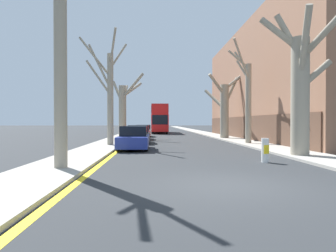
# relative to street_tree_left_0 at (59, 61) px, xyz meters

# --- Properties ---
(ground_plane) EXTENTS (300.00, 300.00, 0.00)m
(ground_plane) POSITION_rel_street_tree_left_0_xyz_m (5.37, -2.74, -3.88)
(ground_plane) COLOR #2B2D30
(sidewalk_left) EXTENTS (2.49, 120.00, 0.12)m
(sidewalk_left) POSITION_rel_street_tree_left_0_xyz_m (-0.26, 47.26, -3.82)
(sidewalk_left) COLOR #A39E93
(sidewalk_left) RESTS_ON ground
(sidewalk_right) EXTENTS (2.49, 120.00, 0.12)m
(sidewalk_right) POSITION_rel_street_tree_left_0_xyz_m (10.99, 47.26, -3.82)
(sidewalk_right) COLOR #A39E93
(sidewalk_right) RESTS_ON ground
(building_facade_right) EXTENTS (10.08, 30.47, 11.46)m
(building_facade_right) POSITION_rel_street_tree_left_0_xyz_m (17.22, 19.57, 1.84)
(building_facade_right) COLOR #93664C
(building_facade_right) RESTS_ON ground
(kerb_line_stripe) EXTENTS (0.24, 120.00, 0.01)m
(kerb_line_stripe) POSITION_rel_street_tree_left_0_xyz_m (1.17, 47.26, -3.88)
(kerb_line_stripe) COLOR yellow
(kerb_line_stripe) RESTS_ON ground
(street_tree_left_0) EXTENTS (2.63, 2.81, 9.08)m
(street_tree_left_0) POSITION_rel_street_tree_left_0_xyz_m (0.00, 0.00, 0.00)
(street_tree_left_0) COLOR gray
(street_tree_left_0) RESTS_ON ground
(street_tree_left_1) EXTENTS (3.43, 2.35, 7.98)m
(street_tree_left_1) POSITION_rel_street_tree_left_0_xyz_m (0.13, 10.70, 0.01)
(street_tree_left_1) COLOR gray
(street_tree_left_1) RESTS_ON ground
(street_tree_left_2) EXTENTS (3.54, 4.84, 6.58)m
(street_tree_left_2) POSITION_rel_street_tree_left_0_xyz_m (0.18, 20.34, -0.62)
(street_tree_left_2) COLOR gray
(street_tree_left_2) RESTS_ON ground
(street_tree_right_0) EXTENTS (3.48, 2.72, 7.10)m
(street_tree_right_0) POSITION_rel_street_tree_left_0_xyz_m (10.53, 3.59, -0.37)
(street_tree_right_0) COLOR gray
(street_tree_right_0) RESTS_ON ground
(street_tree_right_1) EXTENTS (1.97, 2.96, 7.73)m
(street_tree_right_1) POSITION_rel_street_tree_left_0_xyz_m (10.54, 12.06, -0.25)
(street_tree_right_1) COLOR gray
(street_tree_right_1) RESTS_ON ground
(street_tree_right_2) EXTENTS (4.69, 3.74, 7.29)m
(street_tree_right_2) POSITION_rel_street_tree_left_0_xyz_m (10.60, 19.80, -0.56)
(street_tree_right_2) COLOR gray
(street_tree_right_2) RESTS_ON ground
(double_decker_bus) EXTENTS (2.52, 11.30, 4.38)m
(double_decker_bus) POSITION_rel_street_tree_left_0_xyz_m (4.16, 37.34, -1.40)
(double_decker_bus) COLOR red
(double_decker_bus) RESTS_ON ground
(parked_car_0) EXTENTS (1.85, 4.21, 1.48)m
(parked_car_0) POSITION_rel_street_tree_left_0_xyz_m (2.06, 8.27, -3.18)
(parked_car_0) COLOR navy
(parked_car_0) RESTS_ON ground
(parked_car_1) EXTENTS (1.81, 4.09, 1.48)m
(parked_car_1) POSITION_rel_street_tree_left_0_xyz_m (2.06, 13.86, -3.18)
(parked_car_1) COLOR black
(parked_car_1) RESTS_ON ground
(parked_car_2) EXTENTS (1.73, 4.13, 1.41)m
(parked_car_2) POSITION_rel_street_tree_left_0_xyz_m (2.06, 19.10, -3.21)
(parked_car_2) COLOR maroon
(parked_car_2) RESTS_ON ground
(parked_car_3) EXTENTS (1.85, 3.92, 1.42)m
(parked_car_3) POSITION_rel_street_tree_left_0_xyz_m (2.06, 24.81, -3.21)
(parked_car_3) COLOR silver
(parked_car_3) RESTS_ON ground
(traffic_bollard) EXTENTS (0.31, 0.32, 1.04)m
(traffic_bollard) POSITION_rel_street_tree_left_0_xyz_m (8.13, 1.87, -3.36)
(traffic_bollard) COLOR white
(traffic_bollard) RESTS_ON ground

